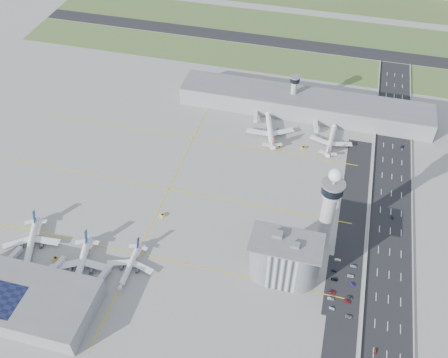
% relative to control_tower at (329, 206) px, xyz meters
% --- Properties ---
extents(ground, '(1000.00, 1000.00, 0.00)m').
position_rel_control_tower_xyz_m(ground, '(-72.00, -8.00, -35.04)').
color(ground, '#9E9C93').
extents(grass_strip_0, '(480.00, 50.00, 0.08)m').
position_rel_control_tower_xyz_m(grass_strip_0, '(-92.00, 217.00, -35.00)').
color(grass_strip_0, '#4D6A32').
rests_on(grass_strip_0, ground).
extents(grass_strip_1, '(480.00, 60.00, 0.08)m').
position_rel_control_tower_xyz_m(grass_strip_1, '(-92.00, 292.00, -35.00)').
color(grass_strip_1, '#516E34').
rests_on(grass_strip_1, ground).
extents(runway, '(480.00, 22.00, 0.10)m').
position_rel_control_tower_xyz_m(runway, '(-92.00, 254.00, -34.98)').
color(runway, black).
rests_on(runway, ground).
extents(highway, '(28.00, 500.00, 0.10)m').
position_rel_control_tower_xyz_m(highway, '(43.00, -8.00, -34.99)').
color(highway, black).
rests_on(highway, ground).
extents(barrier_left, '(0.60, 500.00, 1.20)m').
position_rel_control_tower_xyz_m(barrier_left, '(29.00, -8.00, -34.44)').
color(barrier_left, '#9E9E99').
rests_on(barrier_left, ground).
extents(barrier_right, '(0.60, 500.00, 1.20)m').
position_rel_control_tower_xyz_m(barrier_right, '(57.00, -8.00, -34.44)').
color(barrier_right, '#9E9E99').
rests_on(barrier_right, ground).
extents(landside_road, '(18.00, 260.00, 0.08)m').
position_rel_control_tower_xyz_m(landside_road, '(18.00, -18.00, -35.00)').
color(landside_road, black).
rests_on(landside_road, ground).
extents(parking_lot, '(20.00, 44.00, 0.10)m').
position_rel_control_tower_xyz_m(parking_lot, '(16.00, -30.00, -34.99)').
color(parking_lot, black).
rests_on(parking_lot, ground).
extents(taxiway_line_h_0, '(260.00, 0.60, 0.01)m').
position_rel_control_tower_xyz_m(taxiway_line_h_0, '(-112.00, -38.00, -35.04)').
color(taxiway_line_h_0, yellow).
rests_on(taxiway_line_h_0, ground).
extents(taxiway_line_h_1, '(260.00, 0.60, 0.01)m').
position_rel_control_tower_xyz_m(taxiway_line_h_1, '(-112.00, 22.00, -35.04)').
color(taxiway_line_h_1, yellow).
rests_on(taxiway_line_h_1, ground).
extents(taxiway_line_h_2, '(260.00, 0.60, 0.01)m').
position_rel_control_tower_xyz_m(taxiway_line_h_2, '(-112.00, 82.00, -35.04)').
color(taxiway_line_h_2, yellow).
rests_on(taxiway_line_h_2, ground).
extents(taxiway_line_v, '(0.60, 260.00, 0.01)m').
position_rel_control_tower_xyz_m(taxiway_line_v, '(-112.00, 22.00, -35.04)').
color(taxiway_line_v, yellow).
rests_on(taxiway_line_v, ground).
extents(control_tower, '(14.00, 14.00, 64.50)m').
position_rel_control_tower_xyz_m(control_tower, '(0.00, 0.00, 0.00)').
color(control_tower, '#ADAAA5').
rests_on(control_tower, ground).
extents(secondary_tower, '(8.60, 8.60, 31.90)m').
position_rel_control_tower_xyz_m(secondary_tower, '(-42.00, 142.00, -16.24)').
color(secondary_tower, '#ADAAA5').
rests_on(secondary_tower, ground).
extents(admin_building, '(42.00, 24.00, 33.50)m').
position_rel_control_tower_xyz_m(admin_building, '(-20.01, -30.00, -19.74)').
color(admin_building, '#B2B2B7').
rests_on(admin_building, ground).
extents(terminal_pier, '(210.00, 32.00, 15.80)m').
position_rel_control_tower_xyz_m(terminal_pier, '(-32.00, 140.00, -27.14)').
color(terminal_pier, gray).
rests_on(terminal_pier, ground).
extents(near_terminal, '(84.00, 42.00, 13.00)m').
position_rel_control_tower_xyz_m(near_terminal, '(-160.07, -90.02, -28.62)').
color(near_terminal, gray).
rests_on(near_terminal, ground).
extents(airplane_near_a, '(49.16, 52.93, 12.00)m').
position_rel_control_tower_xyz_m(airplane_near_a, '(-178.95, -49.97, -29.04)').
color(airplane_near_a, white).
rests_on(airplane_near_a, ground).
extents(airplane_near_b, '(48.20, 53.18, 12.69)m').
position_rel_control_tower_xyz_m(airplane_near_b, '(-139.83, -59.06, -28.70)').
color(airplane_near_b, white).
rests_on(airplane_near_b, ground).
extents(airplane_near_c, '(31.49, 36.73, 10.06)m').
position_rel_control_tower_xyz_m(airplane_near_c, '(-111.35, -50.40, -30.01)').
color(airplane_near_c, white).
rests_on(airplane_near_c, ground).
extents(airplane_far_a, '(49.93, 54.70, 12.85)m').
position_rel_control_tower_xyz_m(airplane_far_a, '(-53.78, 103.57, -28.62)').
color(airplane_far_a, white).
rests_on(airplane_far_a, ground).
extents(airplane_far_b, '(35.38, 41.08, 11.12)m').
position_rel_control_tower_xyz_m(airplane_far_b, '(-4.78, 103.42, -29.48)').
color(airplane_far_b, white).
rests_on(airplane_far_b, ground).
extents(jet_bridge_near_0, '(5.39, 14.31, 5.70)m').
position_rel_control_tower_xyz_m(jet_bridge_near_0, '(-185.00, -69.00, -32.19)').
color(jet_bridge_near_0, silver).
rests_on(jet_bridge_near_0, ground).
extents(jet_bridge_near_1, '(5.39, 14.31, 5.70)m').
position_rel_control_tower_xyz_m(jet_bridge_near_1, '(-155.00, -69.00, -32.19)').
color(jet_bridge_near_1, silver).
rests_on(jet_bridge_near_1, ground).
extents(jet_bridge_near_2, '(5.39, 14.31, 5.70)m').
position_rel_control_tower_xyz_m(jet_bridge_near_2, '(-125.00, -69.00, -32.19)').
color(jet_bridge_near_2, silver).
rests_on(jet_bridge_near_2, ground).
extents(jet_bridge_far_0, '(5.39, 14.31, 5.70)m').
position_rel_control_tower_xyz_m(jet_bridge_far_0, '(-70.00, 124.00, -32.19)').
color(jet_bridge_far_0, silver).
rests_on(jet_bridge_far_0, ground).
extents(jet_bridge_far_1, '(5.39, 14.31, 5.70)m').
position_rel_control_tower_xyz_m(jet_bridge_far_1, '(-20.00, 124.00, -32.19)').
color(jet_bridge_far_1, silver).
rests_on(jet_bridge_far_1, ground).
extents(tug_0, '(3.52, 4.04, 1.96)m').
position_rel_control_tower_xyz_m(tug_0, '(-159.47, -55.23, -34.06)').
color(tug_0, gold).
rests_on(tug_0, ground).
extents(tug_1, '(3.92, 3.56, 1.88)m').
position_rel_control_tower_xyz_m(tug_1, '(-141.48, -53.30, -34.10)').
color(tug_1, '#F1DA00').
rests_on(tug_1, ground).
extents(tug_2, '(4.20, 3.89, 2.01)m').
position_rel_control_tower_xyz_m(tug_2, '(-143.22, -46.05, -34.04)').
color(tug_2, yellow).
rests_on(tug_2, ground).
extents(tug_3, '(3.93, 3.87, 1.90)m').
position_rel_control_tower_xyz_m(tug_3, '(-107.13, -3.78, -34.09)').
color(tug_3, yellow).
rests_on(tug_3, ground).
extents(tug_4, '(3.61, 4.10, 1.99)m').
position_rel_control_tower_xyz_m(tug_4, '(-43.33, 87.50, -34.05)').
color(tug_4, gold).
rests_on(tug_4, ground).
extents(tug_5, '(4.11, 3.81, 1.97)m').
position_rel_control_tower_xyz_m(tug_5, '(-24.83, 91.35, -34.06)').
color(tug_5, gold).
rests_on(tug_5, ground).
extents(car_lot_0, '(3.54, 1.77, 1.16)m').
position_rel_control_tower_xyz_m(car_lot_0, '(11.65, -46.71, -34.46)').
color(car_lot_0, silver).
rests_on(car_lot_0, ground).
extents(car_lot_1, '(4.09, 1.80, 1.31)m').
position_rel_control_tower_xyz_m(car_lot_1, '(10.32, -40.43, -34.39)').
color(car_lot_1, gray).
rests_on(car_lot_1, ground).
extents(car_lot_2, '(4.11, 2.17, 1.10)m').
position_rel_control_tower_xyz_m(car_lot_2, '(10.74, -35.73, -34.49)').
color(car_lot_2, maroon).
rests_on(car_lot_2, ground).
extents(car_lot_3, '(4.09, 1.70, 1.18)m').
position_rel_control_tower_xyz_m(car_lot_3, '(11.03, -26.48, -34.45)').
color(car_lot_3, black).
rests_on(car_lot_3, ground).
extents(car_lot_4, '(3.39, 1.48, 1.14)m').
position_rel_control_tower_xyz_m(car_lot_4, '(10.24, -19.97, -34.47)').
color(car_lot_4, '#181B52').
rests_on(car_lot_4, ground).
extents(car_lot_5, '(3.94, 1.80, 1.25)m').
position_rel_control_tower_xyz_m(car_lot_5, '(11.61, -11.11, -34.41)').
color(car_lot_5, silver).
rests_on(car_lot_5, ground).
extents(car_lot_6, '(4.18, 2.27, 1.11)m').
position_rel_control_tower_xyz_m(car_lot_6, '(21.49, -49.76, -34.48)').
color(car_lot_6, gray).
rests_on(car_lot_6, ground).
extents(car_lot_7, '(3.97, 1.70, 1.14)m').
position_rel_control_tower_xyz_m(car_lot_7, '(19.90, -39.90, -34.47)').
color(car_lot_7, '#A51621').
rests_on(car_lot_7, ground).
extents(car_lot_8, '(3.39, 1.82, 1.10)m').
position_rel_control_tower_xyz_m(car_lot_8, '(21.14, -36.45, -34.49)').
color(car_lot_8, '#28272B').
rests_on(car_lot_8, ground).
extents(car_lot_9, '(3.40, 1.53, 1.08)m').
position_rel_control_tower_xyz_m(car_lot_9, '(21.71, -27.21, -34.50)').
color(car_lot_9, navy).
rests_on(car_lot_9, ground).
extents(car_lot_10, '(4.22, 2.17, 1.14)m').
position_rel_control_tower_xyz_m(car_lot_10, '(20.45, -21.27, -34.47)').
color(car_lot_10, silver).
rests_on(car_lot_10, ground).
extents(car_lot_11, '(4.18, 1.91, 1.19)m').
position_rel_control_tower_xyz_m(car_lot_11, '(21.50, -13.50, -34.45)').
color(car_lot_11, '#9EA1AE').
rests_on(car_lot_11, ground).
extents(car_hw_0, '(1.86, 3.46, 1.12)m').
position_rel_control_tower_xyz_m(car_hw_0, '(36.85, -67.35, -34.48)').
color(car_hw_0, maroon).
rests_on(car_hw_0, ground).
extents(car_hw_1, '(1.70, 3.44, 1.09)m').
position_rel_control_tower_xyz_m(car_hw_1, '(44.08, 34.22, -34.50)').
color(car_hw_1, black).
rests_on(car_hw_1, ground).
extents(car_hw_2, '(2.40, 4.15, 1.09)m').
position_rel_control_tower_xyz_m(car_hw_2, '(50.00, 112.43, -34.50)').
color(car_hw_2, navy).
rests_on(car_hw_2, ground).
extents(car_hw_4, '(1.45, 3.40, 1.15)m').
position_rel_control_tower_xyz_m(car_hw_4, '(37.13, 169.97, -34.47)').
color(car_hw_4, gray).
rests_on(car_hw_4, ground).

